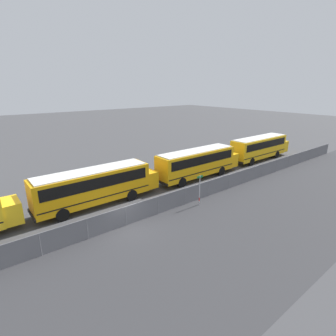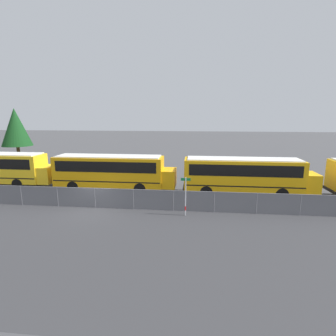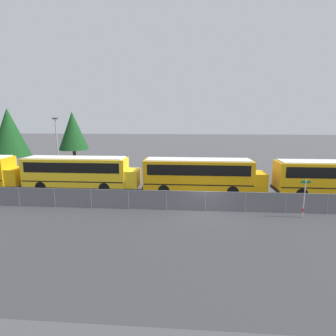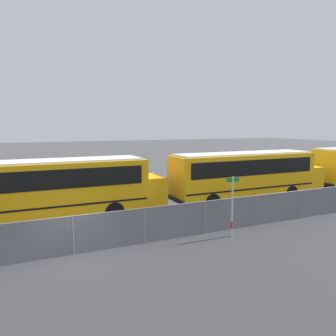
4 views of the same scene
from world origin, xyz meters
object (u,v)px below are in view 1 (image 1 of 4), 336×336
(school_bus_3, at_px, (198,161))
(street_sign, at_px, (200,189))
(school_bus_2, at_px, (96,184))
(school_bus_4, at_px, (260,146))

(school_bus_3, distance_m, street_sign, 7.46)
(school_bus_2, bearing_deg, school_bus_3, -1.60)
(school_bus_3, height_order, street_sign, school_bus_3)
(school_bus_3, relative_size, school_bus_4, 1.00)
(school_bus_3, bearing_deg, street_sign, -133.46)
(school_bus_3, xyz_separation_m, school_bus_4, (12.81, 0.14, 0.00))
(school_bus_4, relative_size, street_sign, 4.09)
(school_bus_2, bearing_deg, street_sign, -38.20)
(school_bus_4, height_order, street_sign, school_bus_4)
(school_bus_2, height_order, school_bus_4, same)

